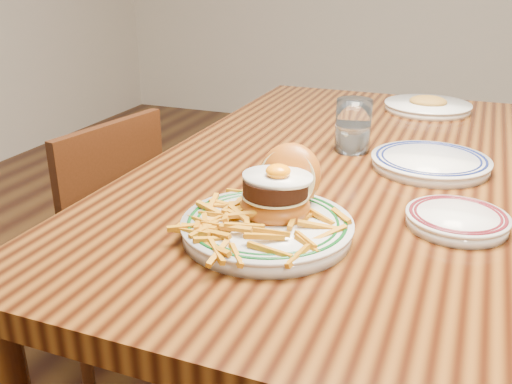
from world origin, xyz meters
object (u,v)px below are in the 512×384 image
at_px(table, 334,194).
at_px(main_plate, 271,212).
at_px(chair_left, 94,243).
at_px(side_plate, 457,219).

height_order(table, main_plate, main_plate).
height_order(chair_left, main_plate, main_plate).
bearing_deg(side_plate, table, 116.59).
distance_m(table, side_plate, 0.42).
relative_size(chair_left, main_plate, 2.57).
relative_size(chair_left, side_plate, 4.39).
bearing_deg(chair_left, main_plate, -16.70).
distance_m(chair_left, side_plate, 1.06).
bearing_deg(main_plate, side_plate, 27.70).
bearing_deg(table, main_plate, -91.50).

